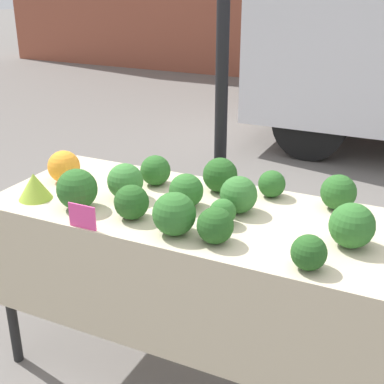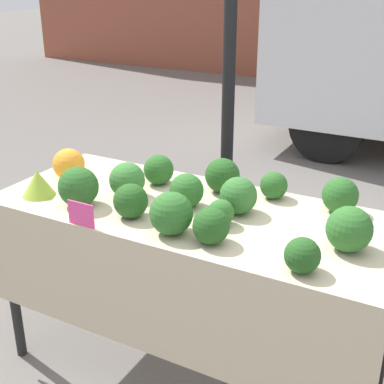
# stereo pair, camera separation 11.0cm
# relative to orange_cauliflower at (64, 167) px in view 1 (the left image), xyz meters

# --- Properties ---
(ground_plane) EXTENTS (40.00, 40.00, 0.00)m
(ground_plane) POSITION_rel_orange_cauliflower_xyz_m (0.72, -0.02, -0.98)
(ground_plane) COLOR slate
(tent_pole) EXTENTS (0.07, 0.07, 2.50)m
(tent_pole) POSITION_rel_orange_cauliflower_xyz_m (0.55, 0.70, 0.27)
(tent_pole) COLOR black
(tent_pole) RESTS_ON ground_plane
(market_table) EXTENTS (1.82, 0.76, 0.90)m
(market_table) POSITION_rel_orange_cauliflower_xyz_m (0.72, -0.09, -0.21)
(market_table) COLOR beige
(market_table) RESTS_ON ground_plane
(orange_cauliflower) EXTENTS (0.16, 0.16, 0.16)m
(orange_cauliflower) POSITION_rel_orange_cauliflower_xyz_m (0.00, 0.00, 0.00)
(orange_cauliflower) COLOR orange
(orange_cauliflower) RESTS_ON market_table
(romanesco_head) EXTENTS (0.16, 0.16, 0.12)m
(romanesco_head) POSITION_rel_orange_cauliflower_xyz_m (0.01, -0.23, -0.02)
(romanesco_head) COLOR #93B238
(romanesco_head) RESTS_ON market_table
(broccoli_head_0) EXTENTS (0.15, 0.15, 0.15)m
(broccoli_head_0) POSITION_rel_orange_cauliflower_xyz_m (0.53, -0.22, -0.01)
(broccoli_head_0) COLOR #23511E
(broccoli_head_0) RESTS_ON market_table
(broccoli_head_1) EXTENTS (0.16, 0.16, 0.16)m
(broccoli_head_1) POSITION_rel_orange_cauliflower_xyz_m (1.30, 0.26, -0.00)
(broccoli_head_1) COLOR #285B23
(broccoli_head_1) RESTS_ON market_table
(broccoli_head_2) EXTENTS (0.13, 0.13, 0.13)m
(broccoli_head_2) POSITION_rel_orange_cauliflower_xyz_m (0.99, 0.26, -0.02)
(broccoli_head_2) COLOR #285B23
(broccoli_head_2) RESTS_ON market_table
(broccoli_head_3) EXTENTS (0.15, 0.15, 0.15)m
(broccoli_head_3) POSITION_rel_orange_cauliflower_xyz_m (0.68, -0.01, -0.00)
(broccoli_head_3) COLOR #2D6628
(broccoli_head_3) RESTS_ON market_table
(broccoli_head_4) EXTENTS (0.17, 0.17, 0.17)m
(broccoli_head_4) POSITION_rel_orange_cauliflower_xyz_m (0.75, 0.22, 0.00)
(broccoli_head_4) COLOR #23511E
(broccoli_head_4) RESTS_ON market_table
(broccoli_head_5) EXTENTS (0.16, 0.16, 0.16)m
(broccoli_head_5) POSITION_rel_orange_cauliflower_xyz_m (0.91, 0.03, 0.00)
(broccoli_head_5) COLOR #336B2D
(broccoli_head_5) RESTS_ON market_table
(broccoli_head_6) EXTENTS (0.15, 0.15, 0.15)m
(broccoli_head_6) POSITION_rel_orange_cauliflower_xyz_m (0.43, 0.16, -0.01)
(broccoli_head_6) COLOR #285B23
(broccoli_head_6) RESTS_ON market_table
(broccoli_head_7) EXTENTS (0.18, 0.18, 0.18)m
(broccoli_head_7) POSITION_rel_orange_cauliflower_xyz_m (0.25, -0.23, 0.01)
(broccoli_head_7) COLOR #285B23
(broccoli_head_7) RESTS_ON market_table
(broccoli_head_8) EXTENTS (0.18, 0.18, 0.18)m
(broccoli_head_8) POSITION_rel_orange_cauliflower_xyz_m (0.76, -0.27, 0.01)
(broccoli_head_8) COLOR #2D6628
(broccoli_head_8) RESTS_ON market_table
(broccoli_head_9) EXTENTS (0.14, 0.14, 0.14)m
(broccoli_head_9) POSITION_rel_orange_cauliflower_xyz_m (0.93, -0.27, -0.01)
(broccoli_head_9) COLOR #23511E
(broccoli_head_9) RESTS_ON market_table
(broccoli_head_10) EXTENTS (0.11, 0.11, 0.11)m
(broccoli_head_10) POSITION_rel_orange_cauliflower_xyz_m (0.90, -0.11, -0.02)
(broccoli_head_10) COLOR #2D6628
(broccoli_head_10) RESTS_ON market_table
(broccoli_head_11) EXTENTS (0.13, 0.13, 0.13)m
(broccoli_head_11) POSITION_rel_orange_cauliflower_xyz_m (1.31, -0.31, -0.02)
(broccoli_head_11) COLOR #23511E
(broccoli_head_11) RESTS_ON market_table
(broccoli_head_12) EXTENTS (0.17, 0.17, 0.17)m
(broccoli_head_12) POSITION_rel_orange_cauliflower_xyz_m (0.39, -0.05, 0.00)
(broccoli_head_12) COLOR #387533
(broccoli_head_12) RESTS_ON market_table
(broccoli_head_13) EXTENTS (0.17, 0.17, 0.17)m
(broccoli_head_13) POSITION_rel_orange_cauliflower_xyz_m (1.41, -0.07, 0.01)
(broccoli_head_13) COLOR #2D6628
(broccoli_head_13) RESTS_ON market_table
(price_sign) EXTENTS (0.13, 0.01, 0.10)m
(price_sign) POSITION_rel_orange_cauliflower_xyz_m (0.39, -0.39, -0.03)
(price_sign) COLOR #EF4793
(price_sign) RESTS_ON market_table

